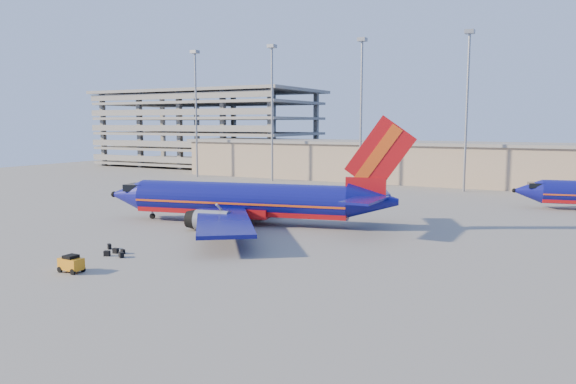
{
  "coord_description": "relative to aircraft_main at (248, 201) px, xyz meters",
  "views": [
    {
      "loc": [
        34.36,
        -58.23,
        12.38
      ],
      "look_at": [
        2.4,
        1.75,
        4.0
      ],
      "focal_mm": 35.0,
      "sensor_mm": 36.0,
      "label": 1
    }
  ],
  "objects": [
    {
      "name": "aircraft_main",
      "position": [
        0.0,
        0.0,
        0.0
      ],
      "size": [
        38.71,
        36.83,
        13.27
      ],
      "rotation": [
        0.0,
        0.0,
        0.22
      ],
      "color": "navy",
      "rests_on": "ground"
    },
    {
      "name": "ground",
      "position": [
        2.13,
        0.2,
        -2.83
      ],
      "size": [
        220.0,
        220.0,
        0.0
      ],
      "primitive_type": "plane",
      "color": "slate",
      "rests_on": "ground"
    },
    {
      "name": "light_mast_row",
      "position": [
        7.13,
        46.2,
        14.72
      ],
      "size": [
        101.6,
        1.6,
        28.65
      ],
      "color": "gray",
      "rests_on": "ground"
    },
    {
      "name": "parking_garage",
      "position": [
        -59.87,
        74.25,
        8.9
      ],
      "size": [
        62.0,
        32.0,
        21.4
      ],
      "color": "slate",
      "rests_on": "ground"
    },
    {
      "name": "terminal_building",
      "position": [
        12.13,
        58.2,
        1.48
      ],
      "size": [
        122.0,
        16.0,
        8.5
      ],
      "color": "gray",
      "rests_on": "ground"
    },
    {
      "name": "baggage_tug",
      "position": [
        -0.94,
        -26.26,
        -2.07
      ],
      "size": [
        2.05,
        1.25,
        1.46
      ],
      "rotation": [
        0.0,
        0.0,
        -0.01
      ],
      "color": "orange",
      "rests_on": "ground"
    },
    {
      "name": "luggage_pile",
      "position": [
        -2.57,
        -19.75,
        -2.59
      ],
      "size": [
        4.31,
        2.84,
        0.52
      ],
      "color": "black",
      "rests_on": "ground"
    }
  ]
}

